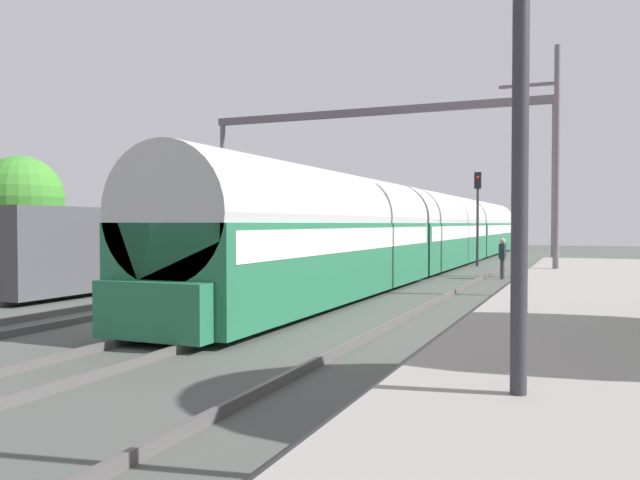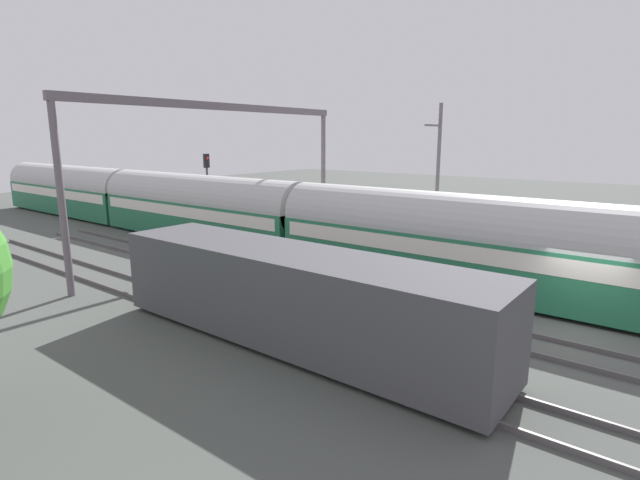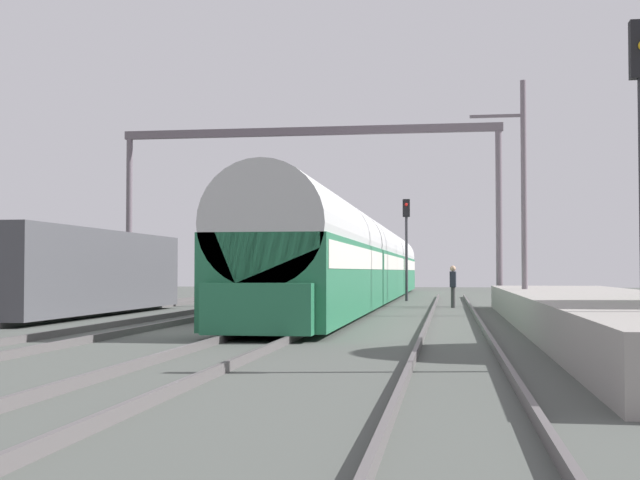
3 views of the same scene
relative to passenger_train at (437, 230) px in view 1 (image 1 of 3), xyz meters
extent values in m
plane|color=#4B504B|center=(-2.08, -21.48, -1.97)|extent=(120.00, 120.00, 0.00)
cube|color=#565152|center=(-4.88, -21.48, -1.89)|extent=(0.08, 60.00, 0.16)
cube|color=#565152|center=(-3.45, -21.48, -1.89)|extent=(0.08, 60.00, 0.16)
cube|color=#565152|center=(-0.72, -21.48, -1.89)|extent=(0.08, 60.00, 0.16)
cube|color=#565152|center=(0.72, -21.48, -1.89)|extent=(0.08, 60.00, 0.16)
cube|color=#565152|center=(3.45, -21.48, -1.89)|extent=(0.08, 60.00, 0.16)
cube|color=#565152|center=(4.88, -21.48, -1.89)|extent=(0.08, 60.00, 0.16)
cube|color=gray|center=(7.98, -19.48, -1.52)|extent=(4.40, 28.00, 0.90)
cube|color=#236B47|center=(0.00, -16.31, -0.71)|extent=(2.90, 16.00, 2.20)
cube|color=silver|center=(0.00, -16.31, -0.08)|extent=(2.93, 15.36, 0.64)
cylinder|color=#B5B5B5|center=(0.00, -16.31, 0.59)|extent=(2.84, 16.00, 2.84)
cube|color=#236B47|center=(0.00, 0.04, -0.71)|extent=(2.90, 16.00, 2.20)
cube|color=silver|center=(0.00, 0.04, -0.08)|extent=(2.93, 15.36, 0.64)
cylinder|color=#B5B5B5|center=(0.00, 0.04, 0.59)|extent=(2.84, 16.00, 2.84)
cube|color=#236B47|center=(0.00, 16.39, -0.71)|extent=(2.90, 16.00, 2.20)
cube|color=silver|center=(0.00, 16.39, -0.08)|extent=(2.93, 15.36, 0.64)
cylinder|color=#B5B5B5|center=(0.00, 16.39, 0.59)|extent=(2.84, 16.00, 2.84)
cube|color=#236B47|center=(0.00, -24.56, -1.26)|extent=(2.40, 0.50, 1.10)
cube|color=#47474C|center=(-8.33, -14.81, -0.46)|extent=(2.80, 13.00, 2.70)
cube|color=black|center=(-8.33, -14.81, -1.76)|extent=(2.52, 11.96, 0.10)
cylinder|color=#3B3B3B|center=(4.20, -6.51, -1.55)|extent=(0.19, 0.19, 0.85)
cube|color=#232833|center=(4.20, -6.51, -0.80)|extent=(0.27, 0.42, 0.64)
sphere|color=tan|center=(4.20, -6.51, -0.36)|extent=(0.24, 0.24, 0.24)
cylinder|color=#2D2D33|center=(6.98, -28.83, 0.26)|extent=(0.14, 0.14, 4.47)
cylinder|color=#2D2D33|center=(1.92, 1.49, 0.15)|extent=(0.14, 0.14, 4.24)
cube|color=black|center=(1.92, 1.49, 2.72)|extent=(0.36, 0.20, 0.90)
sphere|color=red|center=(1.92, 1.37, 2.89)|extent=(0.16, 0.16, 0.16)
cylinder|color=#665963|center=(-10.33, -4.84, 1.78)|extent=(0.28, 0.28, 7.50)
cylinder|color=#665963|center=(6.16, -4.84, 1.78)|extent=(0.28, 0.28, 7.50)
cube|color=#665963|center=(-2.08, -4.84, 5.71)|extent=(16.89, 0.24, 0.36)
cylinder|color=#665963|center=(6.56, -12.53, 2.03)|extent=(0.20, 0.20, 8.00)
cube|color=#665963|center=(5.66, -12.53, 4.83)|extent=(1.80, 0.10, 0.10)
cylinder|color=#4C3826|center=(-16.81, -12.07, -0.92)|extent=(0.36, 0.36, 2.11)
sphere|color=#3F8D2F|center=(-16.81, -12.07, 1.58)|extent=(3.85, 3.85, 3.85)
camera|label=1|loc=(7.52, -34.50, 0.37)|focal=36.40mm
camera|label=2|loc=(-18.96, -24.08, 4.20)|focal=27.47mm
camera|label=3|loc=(4.03, -42.69, -0.45)|focal=49.01mm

